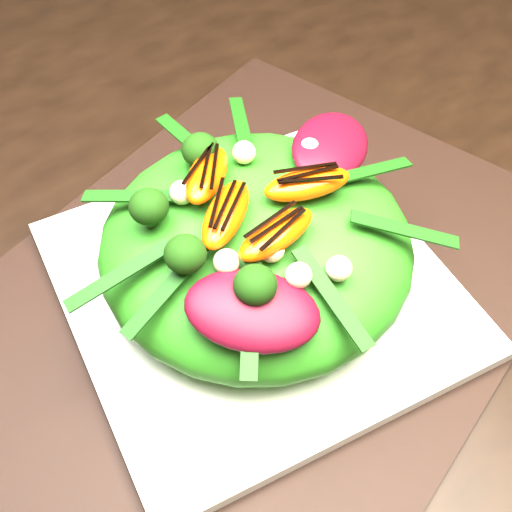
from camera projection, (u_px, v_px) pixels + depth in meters
floor at (239, 447)px, 1.27m from camera, size 4.00×4.00×0.01m
dining_table at (226, 151)px, 0.70m from camera, size 1.60×0.90×0.75m
placemat at (256, 293)px, 0.56m from camera, size 0.59×0.50×0.00m
plate_base at (256, 287)px, 0.55m from camera, size 0.34×0.34×0.01m
salad_bowl at (256, 276)px, 0.54m from camera, size 0.34×0.34×0.02m
lettuce_mound at (256, 245)px, 0.51m from camera, size 0.28×0.28×0.08m
radicchio_leaf at (331, 146)px, 0.53m from camera, size 0.10×0.09×0.02m
orange_segment at (228, 188)px, 0.48m from camera, size 0.07×0.03×0.02m
broccoli_floret at (153, 214)px, 0.46m from camera, size 0.05×0.05×0.04m
macadamia_nut at (324, 227)px, 0.46m from camera, size 0.02×0.02×0.02m
balsamic_drizzle at (228, 179)px, 0.48m from camera, size 0.05×0.01×0.00m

